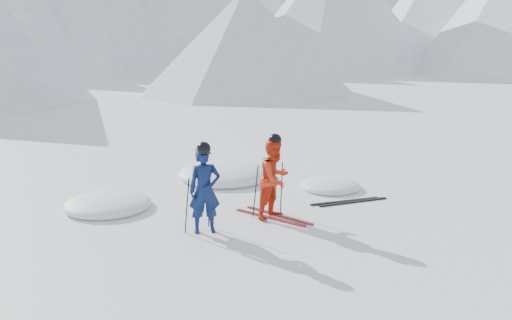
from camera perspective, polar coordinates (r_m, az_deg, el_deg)
ground at (r=12.26m, az=7.61°, el=-4.40°), size 160.00×160.00×0.00m
skier_blue at (r=10.16m, az=-5.43°, el=-3.21°), size 0.70×0.59×1.64m
skier_red at (r=10.93m, az=1.99°, el=-1.99°), size 0.92×0.79×1.63m
pole_blue_left at (r=10.22m, az=-7.27°, el=-4.76°), size 0.11×0.08×1.09m
pole_blue_right at (r=10.56m, az=-4.94°, el=-4.10°), size 0.11×0.07×1.09m
pole_red_left at (r=11.02m, az=-0.06°, el=-3.33°), size 0.11×0.09×1.09m
pole_red_right at (r=11.30m, az=2.69°, el=-2.93°), size 0.11×0.08×1.09m
ski_worn_left at (r=11.10m, az=1.47°, el=-6.09°), size 0.56×1.66×0.03m
ski_worn_right at (r=11.24m, az=2.44°, el=-5.85°), size 0.44×1.68×0.03m
ski_loose_a at (r=12.32m, az=9.35°, el=-4.30°), size 1.65×0.60×0.03m
ski_loose_b at (r=12.29m, az=10.18°, el=-4.37°), size 1.66×0.54×0.03m
snow_lumps at (r=13.43m, az=-4.77°, el=-2.78°), size 6.58×4.30×0.54m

